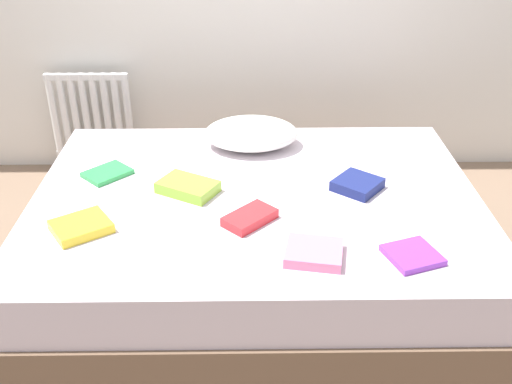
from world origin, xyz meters
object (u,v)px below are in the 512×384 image
at_px(textbook_navy, 357,184).
at_px(textbook_green, 107,173).
at_px(pillow, 251,133).
at_px(bed, 256,241).
at_px(textbook_yellow, 81,227).
at_px(textbook_lime, 188,187).
at_px(textbook_pink, 314,253).
at_px(textbook_purple, 413,255).
at_px(textbook_red, 250,218).
at_px(radiator, 91,116).

xyz_separation_m(textbook_navy, textbook_green, (-1.14, 0.15, -0.01)).
relative_size(pillow, textbook_green, 2.39).
height_order(bed, textbook_yellow, textbook_yellow).
xyz_separation_m(textbook_lime, textbook_pink, (0.51, -0.50, -0.00)).
xyz_separation_m(bed, pillow, (-0.02, 0.50, 0.32)).
height_order(textbook_green, textbook_pink, textbook_pink).
distance_m(textbook_purple, textbook_lime, 1.01).
xyz_separation_m(pillow, textbook_red, (-0.01, -0.73, -0.05)).
bearing_deg(textbook_pink, pillow, 113.51).
bearing_deg(textbook_pink, textbook_navy, 75.31).
distance_m(bed, textbook_navy, 0.53).
xyz_separation_m(radiator, textbook_green, (0.32, -1.02, 0.12)).
bearing_deg(textbook_red, textbook_yellow, 139.63).
distance_m(bed, textbook_red, 0.36).
distance_m(textbook_navy, textbook_green, 1.15).
relative_size(bed, pillow, 4.22).
distance_m(pillow, textbook_pink, 1.01).
relative_size(textbook_yellow, textbook_green, 1.07).
relative_size(textbook_navy, textbook_lime, 0.74).
distance_m(textbook_lime, textbook_pink, 0.72).
height_order(bed, textbook_pink, textbook_pink).
height_order(radiator, textbook_purple, radiator).
distance_m(textbook_navy, textbook_lime, 0.75).
distance_m(bed, pillow, 0.59).
xyz_separation_m(bed, textbook_purple, (0.57, -0.49, 0.27)).
xyz_separation_m(textbook_red, textbook_lime, (-0.27, 0.25, 0.00)).
xyz_separation_m(bed, textbook_red, (-0.03, -0.23, 0.27)).
bearing_deg(radiator, textbook_yellow, -78.12).
distance_m(pillow, textbook_navy, 0.66).
bearing_deg(textbook_red, textbook_purple, -68.56).
bearing_deg(textbook_green, bed, -59.86).
xyz_separation_m(textbook_purple, textbook_yellow, (-1.27, 0.20, 0.01)).
xyz_separation_m(textbook_navy, textbook_lime, (-0.75, -0.02, 0.00)).
relative_size(radiator, textbook_purple, 3.02).
bearing_deg(textbook_pink, textbook_purple, 9.08).
distance_m(textbook_yellow, textbook_green, 0.48).
bearing_deg(textbook_red, bed, 37.66).
distance_m(textbook_red, textbook_yellow, 0.67).
height_order(textbook_navy, textbook_yellow, textbook_navy).
xyz_separation_m(radiator, textbook_yellow, (0.31, -1.49, 0.13)).
bearing_deg(textbook_red, textbook_lime, 91.89).
bearing_deg(radiator, bed, -49.85).
xyz_separation_m(pillow, textbook_green, (-0.67, -0.31, -0.06)).
height_order(textbook_lime, textbook_pink, textbook_lime).
bearing_deg(radiator, pillow, -35.22).
bearing_deg(textbook_green, radiator, 62.53).
height_order(bed, pillow, pillow).
distance_m(radiator, textbook_yellow, 1.53).
distance_m(radiator, textbook_navy, 1.88).
height_order(textbook_navy, textbook_purple, textbook_navy).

